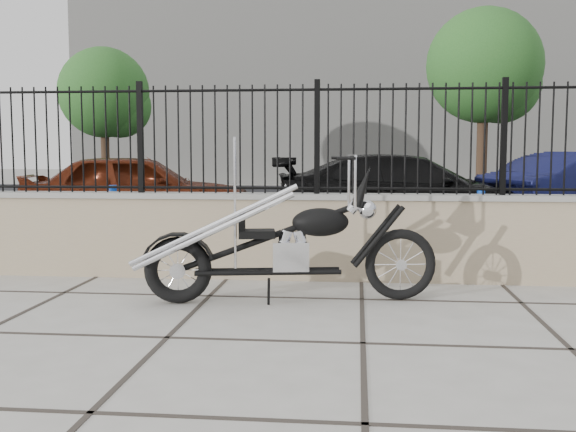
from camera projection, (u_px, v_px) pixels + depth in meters
The scene contains 12 objects.
ground_plane at pixel (167, 338), 5.18m from camera, with size 90.00×90.00×0.00m, color #99968E.
parking_lot at pixel (302, 206), 17.55m from camera, with size 30.00×30.00×0.00m, color black.
retaining_wall at pixel (228, 235), 7.61m from camera, with size 14.00×0.36×0.96m, color gray.
iron_fence at pixel (228, 139), 7.50m from camera, with size 14.00×0.08×1.20m, color black.
background_building at pixel (327, 95), 31.02m from camera, with size 22.00×6.00×8.00m, color beige.
chopper_motorcycle at pixel (285, 219), 6.33m from camera, with size 2.65×0.47×1.59m, color black, non-canonical shape.
car_red at pixel (138, 190), 12.41m from camera, with size 1.66×4.13×1.41m, color #4E1A0B.
car_black at pixel (409, 193), 11.84m from camera, with size 1.92×4.73×1.37m, color black.
bollard_a at pixel (114, 217), 9.82m from camera, with size 0.11×0.11×0.94m, color blue.
bollard_b at pixel (480, 223), 9.24m from camera, with size 0.11×0.11×0.90m, color #0A54A3.
tree_left at pixel (104, 89), 21.59m from camera, with size 2.89×2.89×4.88m.
tree_right at pixel (484, 60), 21.05m from camera, with size 3.59×3.59×6.07m.
Camera 1 is at (1.45, -4.94, 1.44)m, focal length 42.00 mm.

